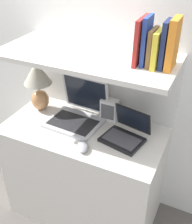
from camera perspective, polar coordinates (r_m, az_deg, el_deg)
name	(u,v)px	position (r m, az deg, el deg)	size (l,w,h in m)	color
wall_back	(105,47)	(1.84, 1.79, 13.04)	(6.00, 0.05, 2.40)	white
desk	(84,173)	(2.04, -2.41, -12.28)	(1.03, 0.52, 0.76)	silver
back_riser	(101,126)	(2.08, 1.02, -2.84)	(1.03, 0.04, 1.22)	white
shelf	(86,56)	(1.61, -2.01, 11.29)	(1.03, 0.47, 0.03)	silver
table_lamp	(38,81)	(1.93, -11.74, 6.24)	(0.19, 0.19, 0.36)	#B27A4C
laptop_large	(78,113)	(1.85, -3.71, -0.20)	(0.36, 0.34, 0.28)	silver
laptop_small	(126,133)	(1.70, 6.03, -4.29)	(0.28, 0.27, 0.18)	black
computer_mouse	(83,146)	(1.63, -2.68, -6.99)	(0.11, 0.13, 0.03)	#99999E
router_box	(109,110)	(1.85, 2.73, 0.49)	(0.11, 0.07, 0.15)	white
book_orange	(173,44)	(1.42, 15.40, 13.14)	(0.04, 0.14, 0.25)	orange
book_navy	(165,45)	(1.43, 13.87, 13.15)	(0.02, 0.12, 0.23)	navy
book_yellow	(158,49)	(1.45, 12.48, 12.47)	(0.03, 0.16, 0.18)	gold
book_brown	(152,47)	(1.45, 11.33, 12.75)	(0.02, 0.13, 0.19)	brown
book_blue	(146,41)	(1.45, 10.22, 14.02)	(0.02, 0.12, 0.24)	#284293
book_red	(141,41)	(1.46, 9.05, 14.06)	(0.03, 0.17, 0.23)	#A82823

